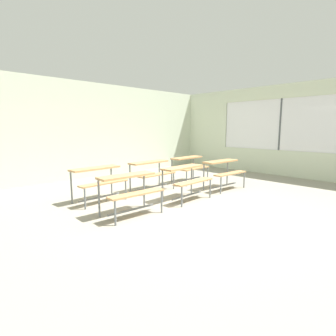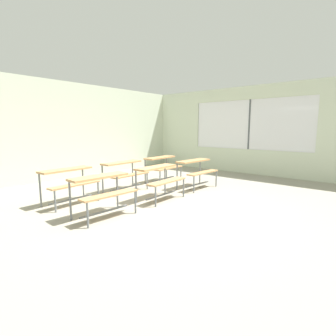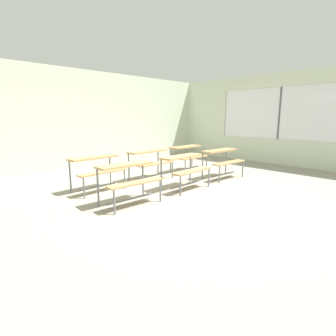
{
  "view_description": "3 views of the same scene",
  "coord_description": "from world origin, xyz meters",
  "px_view_note": "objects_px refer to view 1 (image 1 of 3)",
  "views": [
    {
      "loc": [
        -3.8,
        -3.3,
        1.6
      ],
      "look_at": [
        0.43,
        1.13,
        0.65
      ],
      "focal_mm": 28.0,
      "sensor_mm": 36.0,
      "label": 1
    },
    {
      "loc": [
        -3.8,
        -3.3,
        1.6
      ],
      "look_at": [
        1.23,
        0.99,
        0.58
      ],
      "focal_mm": 28.0,
      "sensor_mm": 36.0,
      "label": 2
    },
    {
      "loc": [
        -3.8,
        -3.3,
        1.6
      ],
      "look_at": [
        0.23,
        0.88,
        0.46
      ],
      "focal_mm": 28.0,
      "sensor_mm": 36.0,
      "label": 3
    }
  ],
  "objects_px": {
    "desk_bench_r0c2": "(224,168)",
    "desk_bench_r1c2": "(190,163)",
    "desk_bench_r0c1": "(186,175)",
    "desk_bench_r1c1": "(152,169)",
    "desk_bench_r0c0": "(130,185)",
    "desk_bench_r1c0": "(98,176)"
  },
  "relations": [
    {
      "from": "desk_bench_r0c2",
      "to": "desk_bench_r1c2",
      "type": "xyz_separation_m",
      "value": [
        -0.01,
        1.19,
        0.0
      ]
    },
    {
      "from": "desk_bench_r0c1",
      "to": "desk_bench_r1c1",
      "type": "height_order",
      "value": "same"
    },
    {
      "from": "desk_bench_r0c1",
      "to": "desk_bench_r0c2",
      "type": "relative_size",
      "value": 1.0
    },
    {
      "from": "desk_bench_r0c2",
      "to": "desk_bench_r1c1",
      "type": "distance_m",
      "value": 1.89
    },
    {
      "from": "desk_bench_r0c2",
      "to": "desk_bench_r1c2",
      "type": "height_order",
      "value": "same"
    },
    {
      "from": "desk_bench_r0c2",
      "to": "desk_bench_r1c2",
      "type": "bearing_deg",
      "value": 92.98
    },
    {
      "from": "desk_bench_r0c0",
      "to": "desk_bench_r1c1",
      "type": "height_order",
      "value": "same"
    },
    {
      "from": "desk_bench_r0c2",
      "to": "desk_bench_r1c1",
      "type": "xyz_separation_m",
      "value": [
        -1.47,
        1.18,
        0.0
      ]
    },
    {
      "from": "desk_bench_r1c1",
      "to": "desk_bench_r0c1",
      "type": "bearing_deg",
      "value": -91.69
    },
    {
      "from": "desk_bench_r0c0",
      "to": "desk_bench_r1c0",
      "type": "distance_m",
      "value": 1.21
    },
    {
      "from": "desk_bench_r0c0",
      "to": "desk_bench_r1c2",
      "type": "distance_m",
      "value": 3.22
    },
    {
      "from": "desk_bench_r0c2",
      "to": "desk_bench_r0c1",
      "type": "bearing_deg",
      "value": -176.41
    },
    {
      "from": "desk_bench_r1c2",
      "to": "desk_bench_r1c0",
      "type": "bearing_deg",
      "value": 177.18
    },
    {
      "from": "desk_bench_r1c0",
      "to": "desk_bench_r1c2",
      "type": "height_order",
      "value": "same"
    },
    {
      "from": "desk_bench_r0c1",
      "to": "desk_bench_r0c2",
      "type": "bearing_deg",
      "value": -1.66
    },
    {
      "from": "desk_bench_r1c1",
      "to": "desk_bench_r0c2",
      "type": "bearing_deg",
      "value": -40.01
    },
    {
      "from": "desk_bench_r0c0",
      "to": "desk_bench_r1c2",
      "type": "bearing_deg",
      "value": 23.76
    },
    {
      "from": "desk_bench_r1c0",
      "to": "desk_bench_r1c1",
      "type": "height_order",
      "value": "same"
    },
    {
      "from": "desk_bench_r0c2",
      "to": "desk_bench_r1c0",
      "type": "distance_m",
      "value": 3.2
    },
    {
      "from": "desk_bench_r0c0",
      "to": "desk_bench_r0c2",
      "type": "xyz_separation_m",
      "value": [
        2.99,
        0.01,
        0.0
      ]
    },
    {
      "from": "desk_bench_r0c1",
      "to": "desk_bench_r1c2",
      "type": "distance_m",
      "value": 1.91
    },
    {
      "from": "desk_bench_r0c2",
      "to": "desk_bench_r1c1",
      "type": "relative_size",
      "value": 1.01
    }
  ]
}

